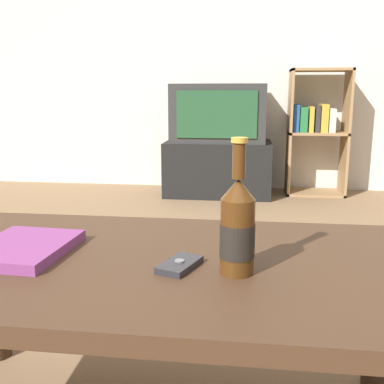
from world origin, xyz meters
name	(u,v)px	position (x,y,z in m)	size (l,w,h in m)	color
back_wall	(228,34)	(0.00, 3.02, 1.30)	(8.00, 0.05, 2.60)	beige
coffee_table	(157,285)	(0.00, 0.00, 0.39)	(1.25, 0.65, 0.45)	#422B1C
tv_stand	(218,168)	(-0.04, 2.70, 0.22)	(0.85, 0.50, 0.43)	black
television	(219,113)	(-0.04, 2.70, 0.66)	(0.74, 0.47, 0.45)	#2D2D2D
bookshelf	(316,128)	(0.73, 2.81, 0.54)	(0.46, 0.30, 1.00)	#99754C
beer_bottle	(237,227)	(0.18, -0.06, 0.55)	(0.07, 0.07, 0.28)	#47280F
cell_phone	(180,265)	(0.06, -0.05, 0.46)	(0.09, 0.12, 0.02)	#232328
table_book	(23,248)	(-0.31, -0.01, 0.46)	(0.21, 0.26, 0.02)	#7F3875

